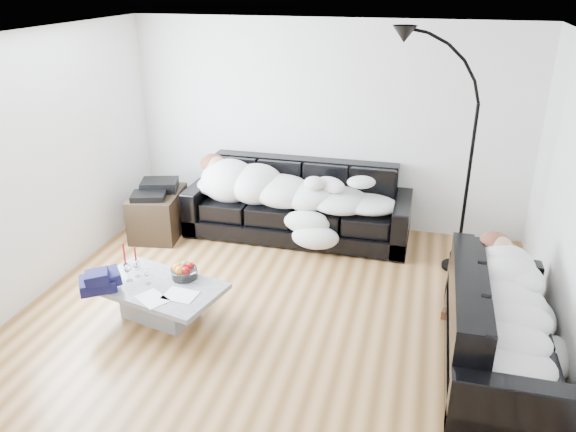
% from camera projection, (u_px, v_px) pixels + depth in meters
% --- Properties ---
extents(ground, '(5.00, 5.00, 0.00)m').
position_uv_depth(ground, '(280.00, 311.00, 5.55)').
color(ground, brown).
rests_on(ground, ground).
extents(wall_back, '(5.00, 0.02, 2.60)m').
position_uv_depth(wall_back, '(327.00, 127.00, 7.03)').
color(wall_back, silver).
rests_on(wall_back, ground).
extents(wall_left, '(0.02, 4.50, 2.60)m').
position_uv_depth(wall_left, '(39.00, 166.00, 5.60)').
color(wall_left, silver).
rests_on(wall_left, ground).
extents(ceiling, '(5.00, 5.00, 0.00)m').
position_uv_depth(ceiling, '(279.00, 37.00, 4.51)').
color(ceiling, white).
rests_on(ceiling, ground).
extents(sofa_back, '(2.76, 0.95, 0.90)m').
position_uv_depth(sofa_back, '(298.00, 202.00, 6.99)').
color(sofa_back, black).
rests_on(sofa_back, ground).
extents(sofa_right, '(0.86, 2.01, 0.81)m').
position_uv_depth(sofa_right, '(503.00, 323.00, 4.65)').
color(sofa_right, black).
rests_on(sofa_right, ground).
extents(sleeper_back, '(2.33, 0.81, 0.47)m').
position_uv_depth(sleeper_back, '(297.00, 188.00, 6.86)').
color(sleeper_back, white).
rests_on(sleeper_back, sofa_back).
extents(sleeper_right, '(0.73, 1.72, 0.42)m').
position_uv_depth(sleeper_right, '(507.00, 300.00, 4.56)').
color(sleeper_right, white).
rests_on(sleeper_right, sofa_right).
extents(teal_cushion, '(0.42, 0.38, 0.20)m').
position_uv_depth(teal_cushion, '(495.00, 255.00, 5.09)').
color(teal_cushion, '#0C584B').
rests_on(teal_cushion, sofa_right).
extents(coffee_table, '(1.34, 0.97, 0.35)m').
position_uv_depth(coffee_table, '(160.00, 301.00, 5.39)').
color(coffee_table, '#939699').
rests_on(coffee_table, ground).
extents(fruit_bowl, '(0.28, 0.28, 0.16)m').
position_uv_depth(fruit_bowl, '(184.00, 270.00, 5.42)').
color(fruit_bowl, white).
rests_on(fruit_bowl, coffee_table).
extents(wine_glass_a, '(0.08, 0.08, 0.17)m').
position_uv_depth(wine_glass_a, '(137.00, 269.00, 5.43)').
color(wine_glass_a, white).
rests_on(wine_glass_a, coffee_table).
extents(wine_glass_b, '(0.07, 0.07, 0.17)m').
position_uv_depth(wine_glass_b, '(128.00, 273.00, 5.36)').
color(wine_glass_b, white).
rests_on(wine_glass_b, coffee_table).
extents(wine_glass_c, '(0.08, 0.08, 0.15)m').
position_uv_depth(wine_glass_c, '(148.00, 277.00, 5.31)').
color(wine_glass_c, white).
rests_on(wine_glass_c, coffee_table).
extents(candle_left, '(0.05, 0.05, 0.25)m').
position_uv_depth(candle_left, '(124.00, 255.00, 5.61)').
color(candle_left, maroon).
rests_on(candle_left, coffee_table).
extents(candle_right, '(0.05, 0.05, 0.24)m').
position_uv_depth(candle_right, '(136.00, 258.00, 5.57)').
color(candle_right, maroon).
rests_on(candle_right, coffee_table).
extents(newspaper_a, '(0.32, 0.25, 0.01)m').
position_uv_depth(newspaper_a, '(180.00, 295.00, 5.14)').
color(newspaper_a, silver).
rests_on(newspaper_a, coffee_table).
extents(newspaper_b, '(0.37, 0.34, 0.01)m').
position_uv_depth(newspaper_b, '(152.00, 298.00, 5.09)').
color(newspaper_b, silver).
rests_on(newspaper_b, coffee_table).
extents(navy_jacket, '(0.43, 0.39, 0.17)m').
position_uv_depth(navy_jacket, '(98.00, 274.00, 5.17)').
color(navy_jacket, black).
rests_on(navy_jacket, coffee_table).
extents(shoes, '(0.51, 0.45, 0.10)m').
position_uv_depth(shoes, '(463.00, 313.00, 5.43)').
color(shoes, '#472311').
rests_on(shoes, ground).
extents(av_cabinet, '(0.67, 0.89, 0.56)m').
position_uv_depth(av_cabinet, '(159.00, 213.00, 7.08)').
color(av_cabinet, black).
rests_on(av_cabinet, ground).
extents(stereo, '(0.52, 0.45, 0.13)m').
position_uv_depth(stereo, '(156.00, 188.00, 6.94)').
color(stereo, black).
rests_on(stereo, av_cabinet).
extents(floor_lamp, '(0.89, 0.62, 2.28)m').
position_uv_depth(floor_lamp, '(469.00, 172.00, 5.91)').
color(floor_lamp, black).
rests_on(floor_lamp, ground).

